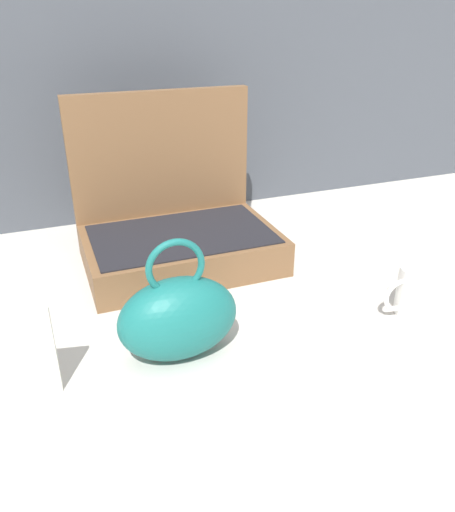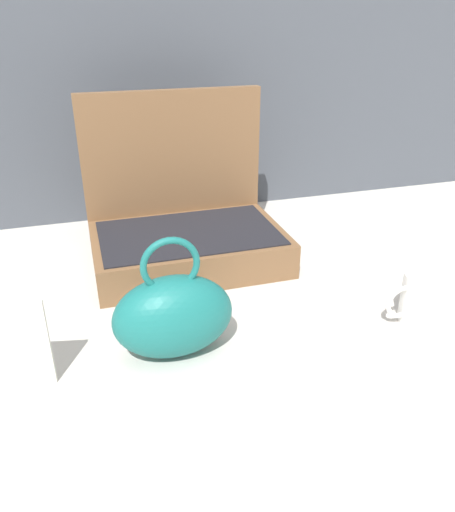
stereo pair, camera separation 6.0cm
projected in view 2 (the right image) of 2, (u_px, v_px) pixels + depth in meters
ground_plane at (235, 308)px, 0.99m from camera, size 6.00×6.00×0.00m
open_suitcase at (185, 225)px, 1.16m from camera, size 0.42×0.29×0.37m
teal_pouch_handbag at (173, 315)px, 0.83m from camera, size 0.20×0.12×0.22m
coffee_mug at (423, 298)px, 0.93m from camera, size 0.12×0.08×0.10m
info_card_left at (22, 344)px, 0.76m from camera, size 0.08×0.02×0.15m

